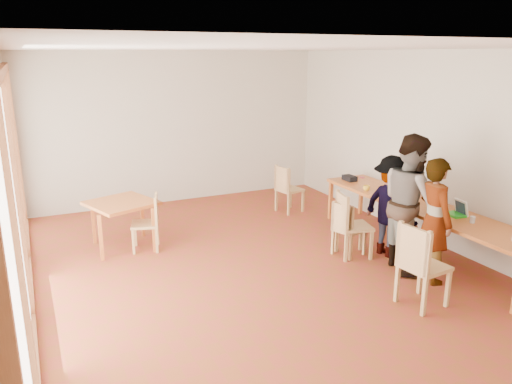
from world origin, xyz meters
The scene contains 22 objects.
ground centered at (0.00, 0.00, 0.00)m, with size 8.00×8.00×0.00m, color maroon.
wall_back centered at (0.00, 4.00, 1.50)m, with size 6.00×0.10×3.00m, color beige.
wall_right centered at (3.00, 0.00, 1.50)m, with size 0.10×8.00×3.00m, color beige.
window_wall centered at (-2.96, 0.00, 1.50)m, with size 0.10×8.00×3.00m, color white.
ceiling centered at (0.00, 0.00, 3.02)m, with size 6.00×8.00×0.04m, color white.
communal_table centered at (2.50, -0.30, 0.70)m, with size 0.80×4.00×0.75m.
side_table centered at (-1.56, 1.80, 0.67)m, with size 0.90×0.90×0.75m.
chair_near centered at (1.24, -1.60, 0.63)m, with size 0.53×0.53×0.55m.
chair_mid centered at (1.38, 0.05, 0.51)m, with size 0.48×0.48×0.44m.
chair_far centered at (1.40, 0.03, 0.60)m, with size 0.55×0.55×0.52m.
chair_empty centered at (1.60, 2.33, 0.56)m, with size 0.50×0.50×0.48m.
chair_spare centered at (-1.17, 1.55, 0.53)m, with size 0.50×0.50×0.46m.
person_near centered at (1.94, -1.11, 0.83)m, with size 0.61×0.40×1.67m, color gray.
person_mid centered at (1.93, -0.65, 0.96)m, with size 0.93×0.72×1.91m, color gray.
person_far centered at (2.01, -0.17, 0.76)m, with size 0.98×0.56×1.52m, color gray.
laptop_mid centered at (2.59, -0.88, 0.81)m, with size 0.26×0.29×0.22m.
laptop_far centered at (2.56, 0.20, 0.80)m, with size 0.27×0.28×0.20m.
yellow_mug centered at (2.24, 0.73, 0.79)m, with size 0.11×0.11×0.09m, color yellow.
green_bottle centered at (2.76, 0.16, 0.89)m, with size 0.07×0.07×0.28m, color #147035.
clear_glass centered at (2.52, -1.20, 0.80)m, with size 0.07×0.07×0.09m, color silver.
pink_phone centered at (2.72, 1.49, 0.76)m, with size 0.05×0.10×0.01m, color #E04466.
black_pouch centered at (2.39, 1.41, 0.80)m, with size 0.16×0.26×0.09m, color black.
Camera 1 is at (-2.78, -5.70, 2.93)m, focal length 35.00 mm.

